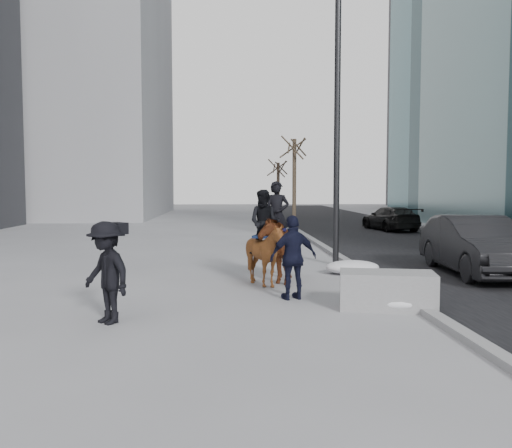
{
  "coord_description": "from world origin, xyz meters",
  "views": [
    {
      "loc": [
        -0.66,
        -10.98,
        2.35
      ],
      "look_at": [
        0.0,
        1.2,
        1.5
      ],
      "focal_mm": 38.0,
      "sensor_mm": 36.0,
      "label": 1
    }
  ],
  "objects": [
    {
      "name": "camera_crew",
      "position": [
        -2.72,
        -1.68,
        0.89
      ],
      "size": [
        1.27,
        1.26,
        1.75
      ],
      "color": "black",
      "rests_on": "ground"
    },
    {
      "name": "road",
      "position": [
        7.0,
        10.0,
        0.01
      ],
      "size": [
        8.0,
        90.0,
        0.01
      ],
      "primitive_type": "cube",
      "color": "black",
      "rests_on": "ground"
    },
    {
      "name": "car_far",
      "position": [
        8.06,
        17.38,
        0.64
      ],
      "size": [
        2.37,
        4.59,
        1.27
      ],
      "primitive_type": "imported",
      "rotation": [
        0.0,
        0.0,
        3.28
      ],
      "color": "black",
      "rests_on": "ground"
    },
    {
      "name": "lamppost",
      "position": [
        2.6,
        4.94,
        4.99
      ],
      "size": [
        0.25,
        0.8,
        9.09
      ],
      "color": "black",
      "rests_on": "ground"
    },
    {
      "name": "snow_piles",
      "position": [
        2.7,
        1.31,
        0.18
      ],
      "size": [
        1.45,
        5.1,
        0.37
      ],
      "color": "silver",
      "rests_on": "ground"
    },
    {
      "name": "car_near",
      "position": [
        5.97,
        2.97,
        0.78
      ],
      "size": [
        1.93,
        4.85,
        1.57
      ],
      "primitive_type": "imported",
      "rotation": [
        0.0,
        0.0,
        -0.06
      ],
      "color": "black",
      "rests_on": "ground"
    },
    {
      "name": "tree_near",
      "position": [
        2.4,
        13.43,
        2.49
      ],
      "size": [
        1.2,
        1.2,
        4.97
      ],
      "primitive_type": null,
      "color": "#322A1E",
      "rests_on": "ground"
    },
    {
      "name": "curb",
      "position": [
        3.0,
        10.0,
        0.06
      ],
      "size": [
        0.25,
        90.0,
        0.12
      ],
      "primitive_type": "cube",
      "color": "gray",
      "rests_on": "ground"
    },
    {
      "name": "tree_far",
      "position": [
        2.4,
        21.09,
        2.08
      ],
      "size": [
        1.2,
        1.2,
        4.16
      ],
      "primitive_type": null,
      "color": "#3B2F23",
      "rests_on": "ground"
    },
    {
      "name": "planter",
      "position": [
        2.41,
        -0.86,
        0.36
      ],
      "size": [
        1.93,
        1.23,
        0.71
      ],
      "primitive_type": "cube",
      "rotation": [
        0.0,
        0.0,
        -0.2
      ],
      "color": "gray",
      "rests_on": "ground"
    },
    {
      "name": "mounted_left",
      "position": [
        0.59,
        2.36,
        0.92
      ],
      "size": [
        1.09,
        2.01,
        2.48
      ],
      "color": "#4D1F0F",
      "rests_on": "ground"
    },
    {
      "name": "feeder",
      "position": [
        0.72,
        0.12,
        0.88
      ],
      "size": [
        1.11,
        1.0,
        1.75
      ],
      "color": "black",
      "rests_on": "ground"
    },
    {
      "name": "mounted_right",
      "position": [
        0.24,
        1.63,
        0.91
      ],
      "size": [
        1.56,
        1.66,
        2.27
      ],
      "color": "#4E2C0F",
      "rests_on": "ground"
    },
    {
      "name": "ground",
      "position": [
        0.0,
        0.0,
        0.0
      ],
      "size": [
        120.0,
        120.0,
        0.0
      ],
      "primitive_type": "plane",
      "color": "gray",
      "rests_on": "ground"
    }
  ]
}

